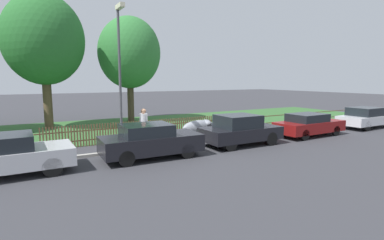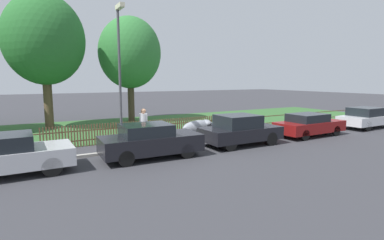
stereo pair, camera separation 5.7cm
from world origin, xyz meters
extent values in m
plane|color=#38383D|center=(0.00, 0.00, 0.00)|extent=(120.00, 120.00, 0.00)
cube|color=#B2ADA3|center=(0.00, 0.10, 0.06)|extent=(42.44, 0.20, 0.12)
cube|color=#33602D|center=(0.00, 6.93, 0.01)|extent=(42.44, 9.49, 0.01)
cube|color=brown|center=(0.00, 2.21, 0.29)|extent=(42.44, 0.03, 0.05)
cube|color=brown|center=(0.00, 2.21, 0.75)|extent=(42.44, 0.03, 0.05)
cube|color=brown|center=(-5.14, 2.18, 0.52)|extent=(0.06, 0.03, 1.04)
cube|color=brown|center=(-5.01, 2.18, 0.52)|extent=(0.06, 0.03, 1.04)
cube|color=brown|center=(-4.88, 2.18, 0.52)|extent=(0.06, 0.03, 1.04)
cube|color=brown|center=(-4.75, 2.18, 0.52)|extent=(0.06, 0.03, 1.04)
cube|color=brown|center=(-4.62, 2.18, 0.52)|extent=(0.06, 0.03, 1.04)
cube|color=brown|center=(-4.49, 2.18, 0.52)|extent=(0.06, 0.03, 1.04)
cube|color=brown|center=(-4.36, 2.18, 0.52)|extent=(0.06, 0.03, 1.04)
cube|color=brown|center=(-4.23, 2.18, 0.52)|extent=(0.06, 0.03, 1.04)
cube|color=brown|center=(-4.10, 2.18, 0.52)|extent=(0.06, 0.03, 1.04)
cube|color=brown|center=(-3.97, 2.18, 0.52)|extent=(0.06, 0.03, 1.04)
cube|color=brown|center=(-3.84, 2.18, 0.52)|extent=(0.06, 0.03, 1.04)
cube|color=brown|center=(-3.71, 2.18, 0.52)|extent=(0.06, 0.03, 1.04)
cube|color=brown|center=(-3.58, 2.18, 0.52)|extent=(0.06, 0.03, 1.04)
cube|color=brown|center=(-3.45, 2.18, 0.52)|extent=(0.06, 0.03, 1.04)
cube|color=brown|center=(-3.32, 2.18, 0.52)|extent=(0.06, 0.03, 1.04)
cube|color=brown|center=(-3.19, 2.18, 0.52)|extent=(0.06, 0.03, 1.04)
cube|color=brown|center=(-3.06, 2.18, 0.52)|extent=(0.06, 0.03, 1.04)
cube|color=brown|center=(-2.93, 2.18, 0.52)|extent=(0.06, 0.03, 1.04)
cube|color=brown|center=(-2.80, 2.18, 0.52)|extent=(0.06, 0.03, 1.04)
cube|color=brown|center=(-2.67, 2.18, 0.52)|extent=(0.06, 0.03, 1.04)
cube|color=brown|center=(-2.54, 2.18, 0.52)|extent=(0.06, 0.03, 1.04)
cube|color=brown|center=(-2.41, 2.18, 0.52)|extent=(0.06, 0.03, 1.04)
cube|color=brown|center=(-2.28, 2.18, 0.52)|extent=(0.06, 0.03, 1.04)
cube|color=brown|center=(-2.15, 2.18, 0.52)|extent=(0.06, 0.03, 1.04)
cube|color=brown|center=(-2.02, 2.18, 0.52)|extent=(0.06, 0.03, 1.04)
cube|color=brown|center=(-1.89, 2.18, 0.52)|extent=(0.06, 0.03, 1.04)
cube|color=brown|center=(-1.76, 2.18, 0.52)|extent=(0.06, 0.03, 1.04)
cube|color=brown|center=(-1.63, 2.18, 0.52)|extent=(0.06, 0.03, 1.04)
cube|color=brown|center=(-1.50, 2.18, 0.52)|extent=(0.06, 0.03, 1.04)
cube|color=brown|center=(-1.37, 2.18, 0.52)|extent=(0.06, 0.03, 1.04)
cube|color=brown|center=(-1.24, 2.18, 0.52)|extent=(0.06, 0.03, 1.04)
cube|color=brown|center=(-1.11, 2.18, 0.52)|extent=(0.06, 0.03, 1.04)
cube|color=brown|center=(-0.98, 2.18, 0.52)|extent=(0.06, 0.03, 1.04)
cube|color=brown|center=(-0.85, 2.18, 0.52)|extent=(0.06, 0.03, 1.04)
cube|color=brown|center=(-0.72, 2.18, 0.52)|extent=(0.06, 0.03, 1.04)
cube|color=brown|center=(-0.59, 2.18, 0.52)|extent=(0.06, 0.03, 1.04)
cube|color=brown|center=(-0.46, 2.18, 0.52)|extent=(0.06, 0.03, 1.04)
cube|color=brown|center=(-0.33, 2.18, 0.52)|extent=(0.06, 0.03, 1.04)
cube|color=brown|center=(-0.20, 2.18, 0.52)|extent=(0.06, 0.03, 1.04)
cube|color=brown|center=(-0.07, 2.18, 0.52)|extent=(0.06, 0.03, 1.04)
cube|color=brown|center=(0.07, 2.18, 0.52)|extent=(0.06, 0.03, 1.04)
cube|color=brown|center=(0.20, 2.18, 0.52)|extent=(0.06, 0.03, 1.04)
cube|color=brown|center=(0.33, 2.18, 0.52)|extent=(0.06, 0.03, 1.04)
cube|color=brown|center=(0.46, 2.18, 0.52)|extent=(0.06, 0.03, 1.04)
cube|color=brown|center=(0.59, 2.18, 0.52)|extent=(0.06, 0.03, 1.04)
cube|color=brown|center=(0.72, 2.18, 0.52)|extent=(0.06, 0.03, 1.04)
cube|color=brown|center=(0.85, 2.18, 0.52)|extent=(0.06, 0.03, 1.04)
cube|color=brown|center=(0.98, 2.18, 0.52)|extent=(0.06, 0.03, 1.04)
cube|color=brown|center=(1.11, 2.18, 0.52)|extent=(0.06, 0.03, 1.04)
cube|color=brown|center=(1.24, 2.18, 0.52)|extent=(0.06, 0.03, 1.04)
cube|color=brown|center=(1.37, 2.18, 0.52)|extent=(0.06, 0.03, 1.04)
cube|color=brown|center=(1.50, 2.18, 0.52)|extent=(0.06, 0.03, 1.04)
cube|color=brown|center=(1.63, 2.18, 0.52)|extent=(0.06, 0.03, 1.04)
cube|color=brown|center=(1.76, 2.18, 0.52)|extent=(0.06, 0.03, 1.04)
cube|color=brown|center=(1.89, 2.18, 0.52)|extent=(0.06, 0.03, 1.04)
cube|color=brown|center=(2.02, 2.18, 0.52)|extent=(0.06, 0.03, 1.04)
cube|color=brown|center=(2.15, 2.18, 0.52)|extent=(0.06, 0.03, 1.04)
cube|color=brown|center=(2.28, 2.18, 0.52)|extent=(0.06, 0.03, 1.04)
cube|color=brown|center=(2.41, 2.18, 0.52)|extent=(0.06, 0.03, 1.04)
cube|color=brown|center=(2.54, 2.18, 0.52)|extent=(0.06, 0.03, 1.04)
cube|color=brown|center=(2.67, 2.18, 0.52)|extent=(0.06, 0.03, 1.04)
cube|color=brown|center=(2.80, 2.18, 0.52)|extent=(0.06, 0.03, 1.04)
cube|color=brown|center=(2.93, 2.18, 0.52)|extent=(0.06, 0.03, 1.04)
cube|color=brown|center=(3.06, 2.18, 0.52)|extent=(0.06, 0.03, 1.04)
cube|color=brown|center=(3.19, 2.18, 0.52)|extent=(0.06, 0.03, 1.04)
cube|color=brown|center=(3.32, 2.18, 0.52)|extent=(0.06, 0.03, 1.04)
cube|color=brown|center=(3.45, 2.18, 0.52)|extent=(0.06, 0.03, 1.04)
cube|color=brown|center=(3.58, 2.18, 0.52)|extent=(0.06, 0.03, 1.04)
cube|color=brown|center=(3.71, 2.18, 0.52)|extent=(0.06, 0.03, 1.04)
cube|color=brown|center=(3.84, 2.18, 0.52)|extent=(0.06, 0.03, 1.04)
cube|color=brown|center=(3.97, 2.18, 0.52)|extent=(0.06, 0.03, 1.04)
cube|color=brown|center=(4.10, 2.18, 0.52)|extent=(0.06, 0.03, 1.04)
cube|color=brown|center=(4.23, 2.18, 0.52)|extent=(0.06, 0.03, 1.04)
cube|color=brown|center=(4.36, 2.18, 0.52)|extent=(0.06, 0.03, 1.04)
cube|color=brown|center=(4.49, 2.18, 0.52)|extent=(0.06, 0.03, 1.04)
cube|color=brown|center=(4.62, 2.18, 0.52)|extent=(0.06, 0.03, 1.04)
cube|color=brown|center=(4.75, 2.18, 0.52)|extent=(0.06, 0.03, 1.04)
cube|color=brown|center=(4.88, 2.18, 0.52)|extent=(0.06, 0.03, 1.04)
cube|color=brown|center=(5.01, 2.18, 0.52)|extent=(0.06, 0.03, 1.04)
cube|color=brown|center=(5.14, 2.18, 0.52)|extent=(0.06, 0.03, 1.04)
cube|color=#BCBCC1|center=(-6.20, -1.14, 0.58)|extent=(4.00, 1.90, 0.61)
cube|color=black|center=(-6.40, -1.15, 1.13)|extent=(1.94, 1.68, 0.49)
cylinder|color=black|center=(-4.99, -0.28, 0.32)|extent=(0.65, 0.15, 0.65)
cylinder|color=black|center=(-4.96, -1.96, 0.32)|extent=(0.65, 0.15, 0.65)
cube|color=black|center=(-1.25, -1.29, 0.59)|extent=(4.05, 1.82, 0.68)
cube|color=black|center=(-1.45, -1.28, 1.16)|extent=(1.96, 1.60, 0.46)
cylinder|color=black|center=(0.01, -0.53, 0.30)|extent=(0.60, 0.16, 0.60)
cylinder|color=black|center=(-0.03, -2.11, 0.30)|extent=(0.60, 0.16, 0.60)
cylinder|color=black|center=(-2.47, -0.46, 0.30)|extent=(0.60, 0.16, 0.60)
cylinder|color=black|center=(-2.51, -2.04, 0.30)|extent=(0.60, 0.16, 0.60)
cube|color=black|center=(3.41, -1.13, 0.58)|extent=(3.88, 1.81, 0.60)
cube|color=black|center=(3.22, -1.13, 1.18)|extent=(1.86, 1.62, 0.60)
cylinder|color=black|center=(4.61, -0.31, 0.33)|extent=(0.65, 0.14, 0.65)
cylinder|color=black|center=(4.61, -1.97, 0.33)|extent=(0.65, 0.14, 0.65)
cylinder|color=black|center=(2.21, -0.30, 0.33)|extent=(0.65, 0.14, 0.65)
cylinder|color=black|center=(2.21, -1.96, 0.33)|extent=(0.65, 0.14, 0.65)
cube|color=maroon|center=(8.24, -1.15, 0.54)|extent=(4.23, 1.77, 0.58)
cube|color=black|center=(8.03, -1.16, 1.05)|extent=(2.05, 1.55, 0.44)
cylinder|color=black|center=(9.51, -0.36, 0.29)|extent=(0.58, 0.16, 0.58)
cylinder|color=black|center=(9.56, -1.88, 0.29)|extent=(0.58, 0.16, 0.58)
cylinder|color=black|center=(6.92, -0.43, 0.29)|extent=(0.58, 0.16, 0.58)
cylinder|color=black|center=(6.96, -1.95, 0.29)|extent=(0.58, 0.16, 0.58)
cube|color=silver|center=(13.84, -1.04, 0.55)|extent=(4.24, 1.85, 0.55)
cube|color=black|center=(13.63, -1.04, 1.09)|extent=(2.06, 1.62, 0.53)
cylinder|color=black|center=(15.12, -0.20, 0.32)|extent=(0.65, 0.16, 0.65)
cylinder|color=black|center=(12.52, -0.28, 0.32)|extent=(0.65, 0.16, 0.65)
cylinder|color=black|center=(12.57, -1.87, 0.32)|extent=(0.65, 0.16, 0.65)
cylinder|color=black|center=(2.99, 0.92, 0.32)|extent=(0.64, 0.10, 0.64)
cylinder|color=black|center=(1.54, 0.92, 0.32)|extent=(0.64, 0.10, 0.64)
ellipsoid|color=gray|center=(2.26, 0.92, 0.65)|extent=(1.92, 0.63, 0.78)
ellipsoid|color=gray|center=(2.72, 0.92, 0.86)|extent=(0.45, 0.78, 0.36)
cylinder|color=brown|center=(-4.35, 8.79, 2.03)|extent=(0.54, 0.54, 4.06)
ellipsoid|color=#286B2D|center=(-4.35, 8.79, 5.61)|extent=(4.89, 4.89, 5.63)
cylinder|color=#473828|center=(1.32, 9.43, 1.83)|extent=(0.48, 0.48, 3.66)
ellipsoid|color=#337A38|center=(1.32, 9.43, 5.09)|extent=(4.54, 4.54, 5.22)
cylinder|color=slate|center=(-0.95, 0.64, 0.44)|extent=(0.17, 0.17, 0.88)
cylinder|color=slate|center=(-0.74, 0.78, 0.44)|extent=(0.17, 0.17, 0.88)
cylinder|color=silver|center=(-0.85, 0.71, 1.23)|extent=(0.51, 0.51, 0.70)
sphere|color=#A37556|center=(-0.85, 0.71, 1.70)|extent=(0.24, 0.24, 0.24)
cylinder|color=#47474C|center=(-1.93, 0.56, 3.02)|extent=(0.11, 0.11, 6.04)
cube|color=beige|center=(-1.93, 0.21, 6.14)|extent=(0.20, 0.76, 0.18)
camera|label=1|loc=(-5.58, -12.42, 3.17)|focal=28.00mm
camera|label=2|loc=(-5.53, -12.45, 3.17)|focal=28.00mm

